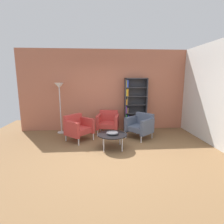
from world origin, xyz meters
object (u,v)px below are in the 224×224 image
at_px(bookshelf_tall, 134,105).
at_px(armchair_spare_guest, 78,127).
at_px(armchair_near_window, 108,122).
at_px(armchair_by_bookshelf, 140,125).
at_px(decorative_bowl, 112,133).
at_px(coffee_table_low, 112,135).
at_px(floor_lamp_torchiere, 59,91).

bearing_deg(bookshelf_tall, armchair_spare_guest, -152.73).
bearing_deg(armchair_near_window, armchair_by_bookshelf, -17.45).
bearing_deg(armchair_near_window, decorative_bowl, -76.93).
height_order(coffee_table_low, armchair_spare_guest, armchair_spare_guest).
height_order(armchair_near_window, floor_lamp_torchiere, floor_lamp_torchiere).
bearing_deg(armchair_by_bookshelf, coffee_table_low, -90.26).
bearing_deg(armchair_by_bookshelf, armchair_spare_guest, -128.32).
xyz_separation_m(coffee_table_low, decorative_bowl, (0.00, -0.00, 0.06)).
distance_m(bookshelf_tall, floor_lamp_torchiere, 2.65).
bearing_deg(armchair_by_bookshelf, decorative_bowl, -90.26).
relative_size(decorative_bowl, armchair_near_window, 0.39).
height_order(bookshelf_tall, floor_lamp_torchiere, bookshelf_tall).
xyz_separation_m(bookshelf_tall, coffee_table_low, (-0.92, -1.73, -0.56)).
height_order(armchair_spare_guest, floor_lamp_torchiere, floor_lamp_torchiere).
distance_m(armchair_near_window, floor_lamp_torchiere, 1.95).
xyz_separation_m(decorative_bowl, armchair_spare_guest, (-1.00, 0.74, -0.02)).
bearing_deg(decorative_bowl, armchair_by_bookshelf, 40.19).
height_order(armchair_spare_guest, armchair_by_bookshelf, same).
bearing_deg(floor_lamp_torchiere, armchair_near_window, -7.04).
xyz_separation_m(decorative_bowl, floor_lamp_torchiere, (-1.68, 1.56, 1.01)).
bearing_deg(decorative_bowl, coffee_table_low, 91.79).
bearing_deg(armchair_near_window, armchair_spare_guest, -135.67).
bearing_deg(decorative_bowl, armchair_near_window, 91.87).
height_order(coffee_table_low, armchair_by_bookshelf, armchair_by_bookshelf).
bearing_deg(floor_lamp_torchiere, armchair_spare_guest, -50.46).
bearing_deg(armchair_spare_guest, floor_lamp_torchiere, 82.15).
bearing_deg(bookshelf_tall, floor_lamp_torchiere, -176.40).
distance_m(bookshelf_tall, decorative_bowl, 2.02).
distance_m(decorative_bowl, armchair_near_window, 1.36).
relative_size(armchair_near_window, armchair_spare_guest, 0.87).
relative_size(armchair_near_window, floor_lamp_torchiere, 0.48).
bearing_deg(coffee_table_low, armchair_by_bookshelf, 40.19).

